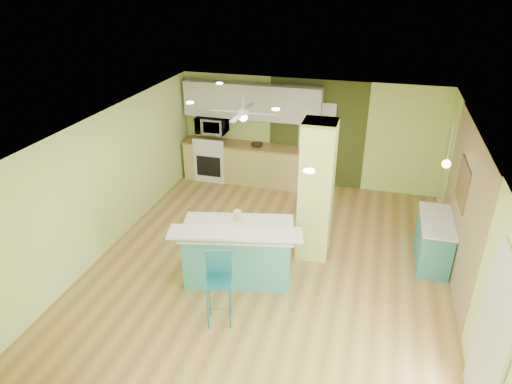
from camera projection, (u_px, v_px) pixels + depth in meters
floor at (271, 263)px, 8.04m from camera, size 6.00×7.00×0.01m
ceiling at (274, 126)px, 6.94m from camera, size 6.00×7.00×0.01m
wall_back at (308, 133)px, 10.52m from camera, size 6.00×0.01×2.50m
wall_front at (188, 357)px, 4.46m from camera, size 6.00×0.01×2.50m
wall_left at (110, 179)px, 8.21m from camera, size 0.01×7.00×2.50m
wall_right at (469, 224)px, 6.77m from camera, size 0.01×7.00×2.50m
wood_panel at (462, 206)px, 7.29m from camera, size 0.02×3.40×2.50m
olive_accent at (317, 134)px, 10.46m from camera, size 2.20×0.02×2.50m
interior_door at (316, 145)px, 10.55m from camera, size 0.82×0.05×2.00m
french_door at (491, 344)px, 4.88m from camera, size 0.04×1.08×2.10m
column at (316, 191)px, 7.77m from camera, size 0.55×0.55×2.50m
kitchen_run at (251, 163)px, 10.92m from camera, size 3.25×0.63×0.94m
stove at (213, 160)px, 11.14m from camera, size 0.76×0.66×1.08m
upper_cabinets at (252, 101)px, 10.37m from camera, size 3.20×0.34×0.80m
microwave at (212, 125)px, 10.76m from camera, size 0.70×0.48×0.39m
ceiling_fan at (243, 112)px, 9.12m from camera, size 1.41×1.41×0.61m
pendant_lamp at (446, 164)px, 7.23m from camera, size 0.14×0.14×0.69m
wall_decor at (463, 184)px, 7.34m from camera, size 0.03×0.90×0.70m
peninsula at (238, 251)px, 7.47m from camera, size 2.10×1.47×1.09m
bar_stool at (219, 276)px, 6.45m from camera, size 0.46×0.46×1.12m
side_counter at (433, 240)px, 7.93m from camera, size 0.55×1.29×0.83m
fruit_bowl at (257, 145)px, 10.61m from camera, size 0.31×0.31×0.07m
canister at (237, 215)px, 7.48m from camera, size 0.13×0.13×0.16m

